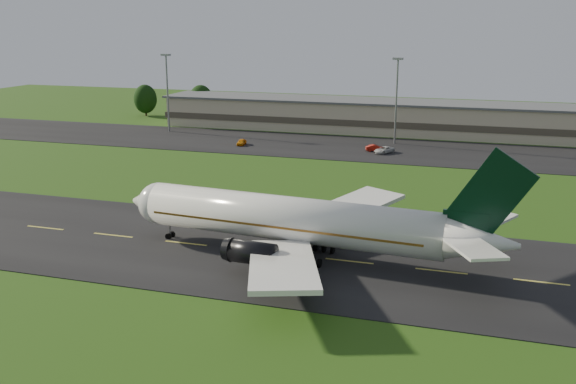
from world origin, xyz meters
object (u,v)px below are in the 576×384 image
(airliner, at_px, (297,221))
(light_mast_west, at_px, (167,84))
(service_vehicle_b, at_px, (375,148))
(service_vehicle_c, at_px, (384,150))
(terminal, at_px, (409,118))
(light_mast_centre, at_px, (397,91))
(service_vehicle_a, at_px, (242,142))

(airliner, bearing_deg, light_mast_west, 131.11)
(service_vehicle_b, height_order, service_vehicle_c, service_vehicle_b)
(service_vehicle_c, bearing_deg, service_vehicle_b, 176.27)
(terminal, distance_m, light_mast_west, 64.10)
(airliner, distance_m, light_mast_west, 99.95)
(terminal, xyz_separation_m, light_mast_centre, (-1.40, -16.18, 8.75))
(airliner, xyz_separation_m, light_mast_west, (-59.27, 80.07, 8.08))
(airliner, height_order, terminal, airliner)
(light_mast_west, relative_size, service_vehicle_a, 4.92)
(terminal, xyz_separation_m, service_vehicle_b, (-4.19, -26.88, -3.17))
(service_vehicle_c, bearing_deg, airliner, -60.01)
(light_mast_centre, relative_size, service_vehicle_b, 4.65)
(light_mast_west, bearing_deg, light_mast_centre, 0.00)
(service_vehicle_a, bearing_deg, light_mast_west, 147.30)
(service_vehicle_b, bearing_deg, service_vehicle_a, 77.28)
(airliner, xyz_separation_m, light_mast_centre, (0.73, 80.07, 8.08))
(light_mast_centre, height_order, service_vehicle_b, light_mast_centre)
(terminal, bearing_deg, airliner, -91.27)
(terminal, height_order, service_vehicle_c, terminal)
(service_vehicle_a, relative_size, service_vehicle_c, 0.80)
(airliner, distance_m, light_mast_centre, 80.48)
(light_mast_west, bearing_deg, service_vehicle_a, -26.35)
(terminal, bearing_deg, service_vehicle_c, -93.92)
(airliner, relative_size, light_mast_west, 2.52)
(light_mast_west, xyz_separation_m, light_mast_centre, (60.00, 0.00, 0.00))
(light_mast_west, bearing_deg, airliner, -53.49)
(light_mast_centre, height_order, service_vehicle_c, light_mast_centre)
(light_mast_west, relative_size, service_vehicle_c, 3.93)
(service_vehicle_c, bearing_deg, terminal, 116.23)
(terminal, height_order, light_mast_centre, light_mast_centre)
(service_vehicle_a, xyz_separation_m, service_vehicle_b, (31.60, 1.99, 0.02))
(terminal, relative_size, service_vehicle_c, 27.99)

